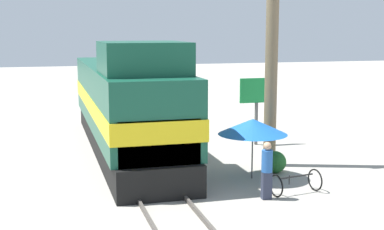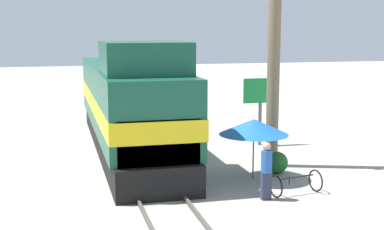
# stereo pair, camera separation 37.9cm
# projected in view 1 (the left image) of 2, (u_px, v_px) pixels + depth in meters

# --- Properties ---
(ground_plane) EXTENTS (120.00, 120.00, 0.00)m
(ground_plane) POSITION_uv_depth(u_px,v_px,m) (146.00, 179.00, 18.76)
(ground_plane) COLOR gray
(rail_near) EXTENTS (0.08, 39.40, 0.15)m
(rail_near) POSITION_uv_depth(u_px,v_px,m) (126.00, 178.00, 18.56)
(rail_near) COLOR #4C4742
(rail_near) RESTS_ON ground_plane
(rail_far) EXTENTS (0.08, 39.40, 0.15)m
(rail_far) POSITION_uv_depth(u_px,v_px,m) (166.00, 175.00, 18.94)
(rail_far) COLOR #4C4742
(rail_far) RESTS_ON ground_plane
(locomotive) EXTENTS (3.07, 14.90, 4.77)m
(locomotive) POSITION_uv_depth(u_px,v_px,m) (126.00, 106.00, 22.51)
(locomotive) COLOR black
(locomotive) RESTS_ON ground_plane
(utility_pole) EXTENTS (1.80, 0.47, 10.28)m
(utility_pole) POSITION_uv_depth(u_px,v_px,m) (272.00, 29.00, 19.80)
(utility_pole) COLOR #726047
(utility_pole) RESTS_ON ground_plane
(vendor_umbrella) EXTENTS (2.42, 2.42, 2.13)m
(vendor_umbrella) POSITION_uv_depth(u_px,v_px,m) (253.00, 127.00, 18.51)
(vendor_umbrella) COLOR #4C4C4C
(vendor_umbrella) RESTS_ON ground_plane
(billboard_sign) EXTENTS (1.60, 0.12, 3.03)m
(billboard_sign) POSITION_uv_depth(u_px,v_px,m) (257.00, 96.00, 23.97)
(billboard_sign) COLOR #595959
(billboard_sign) RESTS_ON ground_plane
(shrub_cluster) EXTENTS (0.80, 0.80, 0.80)m
(shrub_cluster) POSITION_uv_depth(u_px,v_px,m) (275.00, 162.00, 19.48)
(shrub_cluster) COLOR #236028
(shrub_cluster) RESTS_ON ground_plane
(person_bystander) EXTENTS (0.34, 0.34, 1.80)m
(person_bystander) POSITION_uv_depth(u_px,v_px,m) (267.00, 168.00, 16.36)
(person_bystander) COLOR #2D3347
(person_bystander) RESTS_ON ground_plane
(bicycle) EXTENTS (1.68, 1.00, 0.72)m
(bicycle) POSITION_uv_depth(u_px,v_px,m) (296.00, 182.00, 16.98)
(bicycle) COLOR black
(bicycle) RESTS_ON ground_plane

